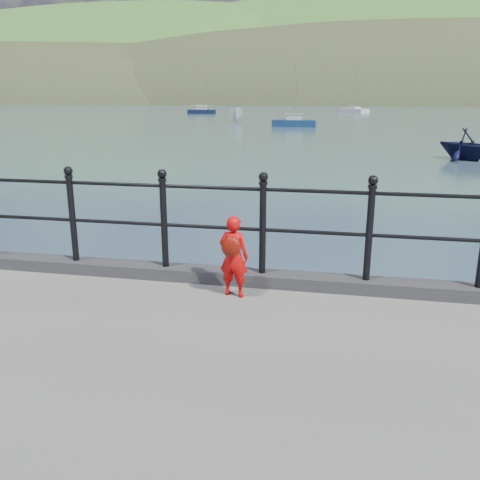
% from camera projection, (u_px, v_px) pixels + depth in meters
% --- Properties ---
extents(ground, '(600.00, 600.00, 0.00)m').
position_uv_depth(ground, '(217.00, 349.00, 6.59)').
color(ground, '#2D4251').
rests_on(ground, ground).
extents(kerb, '(60.00, 0.30, 0.15)m').
position_uv_depth(kerb, '(213.00, 275.00, 6.16)').
color(kerb, '#28282B').
rests_on(kerb, quay).
extents(railing, '(18.11, 0.11, 1.20)m').
position_uv_depth(railing, '(212.00, 215.00, 5.95)').
color(railing, black).
rests_on(railing, kerb).
extents(far_shore, '(830.00, 200.00, 156.00)m').
position_uv_depth(far_shore, '(425.00, 153.00, 231.17)').
color(far_shore, '#333A21').
rests_on(far_shore, ground).
extents(child, '(0.37, 0.32, 0.92)m').
position_uv_depth(child, '(234.00, 256.00, 5.59)').
color(child, red).
rests_on(child, quay).
extents(launch_white, '(2.66, 4.90, 1.79)m').
position_uv_depth(launch_white, '(236.00, 114.00, 61.25)').
color(launch_white, white).
rests_on(launch_white, ground).
extents(launch_navy, '(4.01, 3.99, 1.60)m').
position_uv_depth(launch_navy, '(467.00, 144.00, 25.45)').
color(launch_navy, black).
rests_on(launch_navy, ground).
extents(sailboat_port, '(4.45, 1.64, 6.59)m').
position_uv_depth(sailboat_port, '(294.00, 124.00, 51.90)').
color(sailboat_port, navy).
rests_on(sailboat_port, ground).
extents(sailboat_left, '(4.79, 1.65, 6.93)m').
position_uv_depth(sailboat_left, '(202.00, 112.00, 87.86)').
color(sailboat_left, black).
rests_on(sailboat_left, ground).
extents(sailboat_deep, '(5.74, 6.50, 9.84)m').
position_uv_depth(sailboat_deep, '(354.00, 110.00, 95.30)').
color(sailboat_deep, silver).
rests_on(sailboat_deep, ground).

